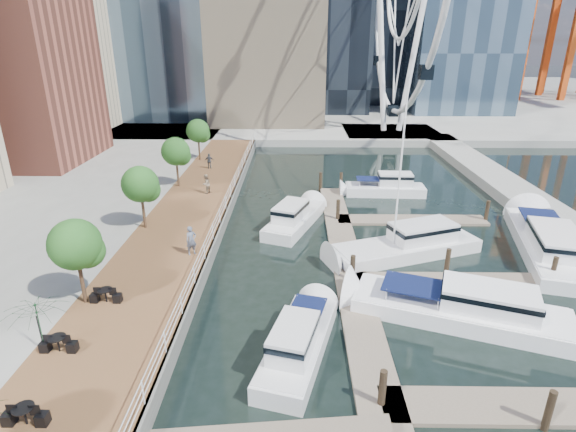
# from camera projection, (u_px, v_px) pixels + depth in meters

# --- Properties ---
(ground) EXTENTS (520.00, 520.00, 0.00)m
(ground) POSITION_uv_depth(u_px,v_px,m) (305.00, 372.00, 19.93)
(ground) COLOR black
(ground) RESTS_ON ground
(boardwalk) EXTENTS (6.00, 60.00, 1.00)m
(boardwalk) POSITION_uv_depth(u_px,v_px,m) (182.00, 228.00, 33.84)
(boardwalk) COLOR brown
(boardwalk) RESTS_ON ground
(seawall) EXTENTS (0.25, 60.00, 1.00)m
(seawall) POSITION_uv_depth(u_px,v_px,m) (222.00, 229.00, 33.80)
(seawall) COLOR #595954
(seawall) RESTS_ON ground
(land_far) EXTENTS (200.00, 114.00, 1.00)m
(land_far) POSITION_uv_depth(u_px,v_px,m) (297.00, 96.00, 114.69)
(land_far) COLOR gray
(land_far) RESTS_ON ground
(breakwater) EXTENTS (4.00, 60.00, 1.00)m
(breakwater) POSITION_uv_depth(u_px,v_px,m) (536.00, 208.00, 38.06)
(breakwater) COLOR gray
(breakwater) RESTS_ON ground
(pier) EXTENTS (14.00, 12.00, 1.00)m
(pier) POSITION_uv_depth(u_px,v_px,m) (391.00, 134.00, 67.94)
(pier) COLOR gray
(pier) RESTS_ON ground
(railing) EXTENTS (0.10, 60.00, 1.05)m
(railing) POSITION_uv_depth(u_px,v_px,m) (220.00, 216.00, 33.42)
(railing) COLOR white
(railing) RESTS_ON boardwalk
(floating_docks) EXTENTS (16.00, 34.00, 2.60)m
(floating_docks) POSITION_uv_depth(u_px,v_px,m) (426.00, 261.00, 28.92)
(floating_docks) COLOR #6D6051
(floating_docks) RESTS_ON ground
(street_trees) EXTENTS (2.60, 42.60, 4.60)m
(street_trees) POSITION_uv_depth(u_px,v_px,m) (140.00, 184.00, 31.56)
(street_trees) COLOR #3F2B1C
(street_trees) RESTS_ON ground
(cafe_tables) EXTENTS (2.50, 13.70, 0.74)m
(cafe_tables) POSITION_uv_depth(u_px,v_px,m) (43.00, 376.00, 17.72)
(cafe_tables) COLOR black
(cafe_tables) RESTS_ON ground
(yacht_foreground) EXTENTS (12.31, 7.07, 2.15)m
(yacht_foreground) POSITION_uv_depth(u_px,v_px,m) (458.00, 319.00, 23.70)
(yacht_foreground) COLOR white
(yacht_foreground) RESTS_ON ground
(pedestrian_near) EXTENTS (0.82, 0.76, 1.89)m
(pedestrian_near) POSITION_uv_depth(u_px,v_px,m) (191.00, 241.00, 28.33)
(pedestrian_near) COLOR #51596C
(pedestrian_near) RESTS_ON boardwalk
(pedestrian_mid) EXTENTS (0.99, 1.07, 1.76)m
(pedestrian_mid) POSITION_uv_depth(u_px,v_px,m) (206.00, 184.00, 39.71)
(pedestrian_mid) COLOR #88745E
(pedestrian_mid) RESTS_ON boardwalk
(pedestrian_far) EXTENTS (0.96, 0.42, 1.62)m
(pedestrian_far) POSITION_uv_depth(u_px,v_px,m) (209.00, 161.00, 47.55)
(pedestrian_far) COLOR #353A43
(pedestrian_far) RESTS_ON boardwalk
(moored_yachts) EXTENTS (23.75, 35.17, 11.50)m
(moored_yachts) POSITION_uv_depth(u_px,v_px,m) (418.00, 259.00, 30.18)
(moored_yachts) COLOR silver
(moored_yachts) RESTS_ON ground
(cafe_seating) EXTENTS (4.22, 10.25, 2.46)m
(cafe_seating) POSITION_uv_depth(u_px,v_px,m) (2.00, 390.00, 15.97)
(cafe_seating) COLOR #0E330F
(cafe_seating) RESTS_ON ground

